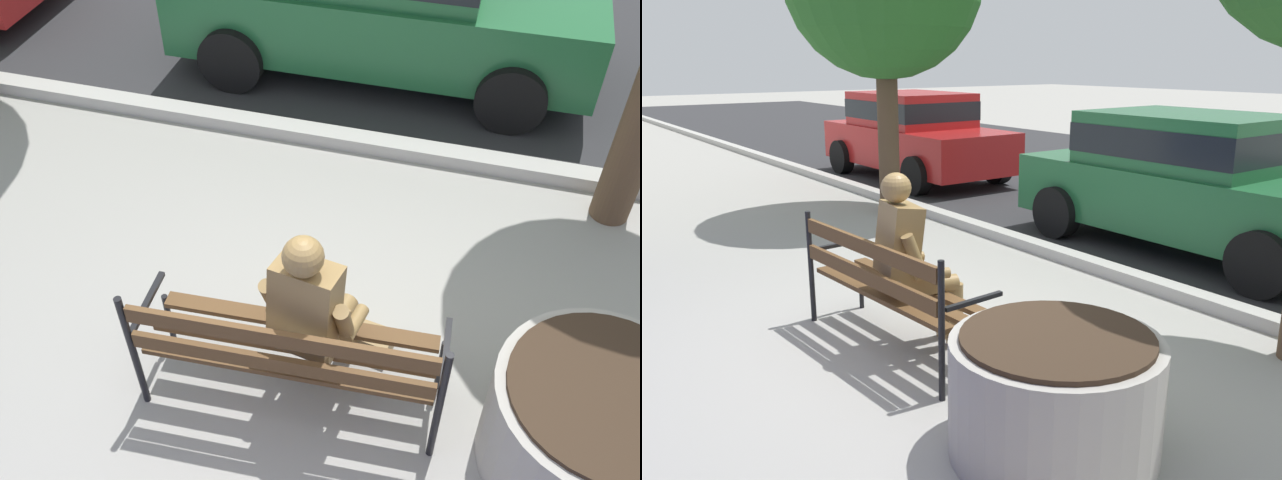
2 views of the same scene
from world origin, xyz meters
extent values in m
plane|color=#9E9B93|center=(0.00, 0.00, 0.00)|extent=(80.00, 80.00, 0.00)
cube|color=#B2AFA8|center=(0.00, 2.90, 0.06)|extent=(60.00, 0.20, 0.12)
cube|color=brown|center=(-0.06, 0.11, 0.45)|extent=(1.70, 0.22, 0.04)
cube|color=brown|center=(-0.07, 0.29, 0.45)|extent=(1.70, 0.22, 0.04)
cube|color=brown|center=(-0.08, 0.47, 0.45)|extent=(1.70, 0.22, 0.04)
cube|color=brown|center=(-0.06, 0.02, 0.62)|extent=(1.70, 0.14, 0.11)
cube|color=brown|center=(-0.06, 0.02, 0.84)|extent=(1.70, 0.14, 0.11)
cylinder|color=black|center=(-0.96, 0.43, 0.23)|extent=(0.04, 0.04, 0.45)
cylinder|color=black|center=(-0.93, -0.04, 0.47)|extent=(0.04, 0.04, 0.95)
cube|color=black|center=(-0.95, 0.23, 0.62)|extent=(0.07, 0.48, 0.03)
cylinder|color=black|center=(0.79, 0.54, 0.23)|extent=(0.04, 0.04, 0.45)
cylinder|color=black|center=(0.82, 0.07, 0.47)|extent=(0.04, 0.04, 0.95)
cube|color=black|center=(0.81, 0.34, 0.62)|extent=(0.07, 0.48, 0.03)
cube|color=olive|center=(0.04, 0.35, 0.56)|extent=(0.39, 0.37, 0.16)
cube|color=olive|center=(0.02, 0.25, 0.88)|extent=(0.40, 0.34, 0.55)
sphere|color=olive|center=(0.02, 0.24, 1.26)|extent=(0.22, 0.22, 0.22)
cylinder|color=olive|center=(-0.19, 0.30, 0.83)|extent=(0.12, 0.19, 0.29)
cylinder|color=olive|center=(-0.18, 0.44, 0.66)|extent=(0.12, 0.28, 0.10)
cylinder|color=olive|center=(0.24, 0.23, 0.83)|extent=(0.12, 0.19, 0.29)
cylinder|color=olive|center=(0.28, 0.37, 0.66)|extent=(0.12, 0.28, 0.10)
cylinder|color=olive|center=(-0.03, 0.50, 0.52)|extent=(0.18, 0.38, 0.14)
cylinder|color=olive|center=(0.00, 0.68, 0.25)|extent=(0.11, 0.11, 0.50)
cube|color=olive|center=(0.01, 0.74, 0.04)|extent=(0.15, 0.25, 0.07)
cylinder|color=olive|center=(0.15, 0.47, 0.52)|extent=(0.18, 0.38, 0.14)
cylinder|color=olive|center=(0.18, 0.65, 0.25)|extent=(0.11, 0.11, 0.50)
cube|color=olive|center=(0.19, 0.71, 0.04)|extent=(0.15, 0.25, 0.07)
cube|color=olive|center=(0.32, 0.73, 0.08)|extent=(0.30, 0.22, 0.16)
cylinder|color=#A8A399|center=(1.66, 0.26, 0.34)|extent=(1.18, 1.18, 0.67)
cylinder|color=#38281C|center=(1.66, 0.26, 0.69)|extent=(1.07, 1.07, 0.03)
cube|color=#236638|center=(-0.37, 4.38, 0.61)|extent=(4.11, 1.73, 0.70)
cylinder|color=black|center=(0.95, 5.24, 0.32)|extent=(0.64, 0.22, 0.64)
cylinder|color=black|center=(0.97, 3.54, 0.32)|extent=(0.64, 0.22, 0.64)
cylinder|color=black|center=(-1.70, 3.52, 0.32)|extent=(0.64, 0.22, 0.64)
camera|label=1|loc=(0.77, -2.10, 3.74)|focal=39.08mm
camera|label=2|loc=(4.02, -2.10, 2.14)|focal=37.01mm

